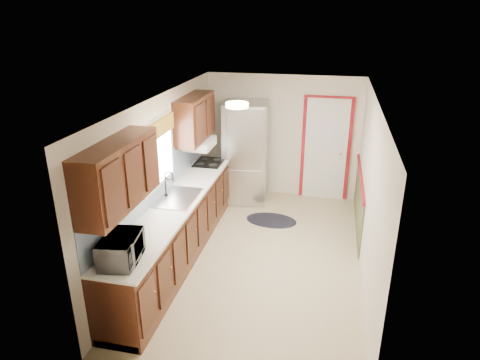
% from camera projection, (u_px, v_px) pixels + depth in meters
% --- Properties ---
extents(room_shell, '(3.20, 5.20, 2.52)m').
position_uv_depth(room_shell, '(261.00, 183.00, 6.14)').
color(room_shell, '#C5B58B').
rests_on(room_shell, ground).
extents(kitchen_run, '(0.63, 4.00, 2.20)m').
position_uv_depth(kitchen_run, '(174.00, 208.00, 6.26)').
color(kitchen_run, '#3B190D').
rests_on(kitchen_run, ground).
extents(back_wall_trim, '(1.12, 2.30, 2.08)m').
position_uv_depth(back_wall_trim, '(332.00, 160.00, 8.06)').
color(back_wall_trim, maroon).
rests_on(back_wall_trim, ground).
extents(ceiling_fixture, '(0.30, 0.30, 0.06)m').
position_uv_depth(ceiling_fixture, '(237.00, 105.00, 5.58)').
color(ceiling_fixture, '#FFD88C').
rests_on(ceiling_fixture, room_shell).
extents(microwave, '(0.39, 0.60, 0.38)m').
position_uv_depth(microwave, '(121.00, 246.00, 4.63)').
color(microwave, white).
rests_on(microwave, kitchen_run).
extents(refrigerator, '(0.87, 0.84, 1.94)m').
position_uv_depth(refrigerator, '(246.00, 152.00, 8.21)').
color(refrigerator, '#B7B7BC').
rests_on(refrigerator, ground).
extents(rug, '(0.95, 0.65, 0.01)m').
position_uv_depth(rug, '(271.00, 220.00, 7.67)').
color(rug, black).
rests_on(rug, ground).
extents(cooktop, '(0.49, 0.58, 0.02)m').
position_uv_depth(cooktop, '(209.00, 162.00, 7.74)').
color(cooktop, black).
rests_on(cooktop, kitchen_run).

